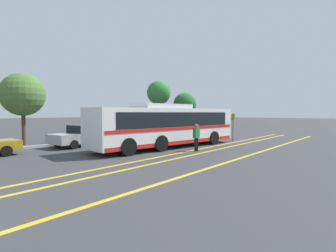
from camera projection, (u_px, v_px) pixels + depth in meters
name	position (u px, v px, depth m)	size (l,w,h in m)	color
ground_plane	(163.00, 147.00, 18.12)	(220.00, 220.00, 0.00)	#38383A
lane_strip_0	(195.00, 150.00, 16.69)	(0.20, 31.40, 0.01)	gold
lane_strip_1	(208.00, 152.00, 16.04)	(0.20, 31.40, 0.01)	gold
lane_strip_2	(248.00, 156.00, 14.44)	(0.20, 31.40, 0.01)	gold
curb_strip	(107.00, 140.00, 22.43)	(39.40, 0.36, 0.15)	#99999E
transit_bus	(168.00, 125.00, 18.00)	(11.91, 3.97, 2.97)	silver
parked_car_1	(85.00, 135.00, 18.84)	(4.90, 2.25, 1.51)	#9E9EA3
parked_car_2	(139.00, 131.00, 23.12)	(4.33, 2.06, 1.46)	maroon
parked_car_3	(180.00, 129.00, 27.06)	(4.95, 2.17, 1.31)	olive
parked_car_4	(209.00, 127.00, 31.41)	(4.13, 2.12, 1.42)	navy
pedestrian_0	(196.00, 136.00, 16.20)	(0.44, 0.25, 1.68)	black
bus_stop_sign	(233.00, 123.00, 22.02)	(0.08, 0.40, 2.35)	#59595E
tree_0	(23.00, 95.00, 19.26)	(3.15, 3.15, 5.30)	#513823
tree_1	(185.00, 104.00, 34.83)	(3.03, 3.03, 5.04)	#513823
tree_2	(159.00, 93.00, 33.29)	(3.02, 3.02, 6.44)	#513823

